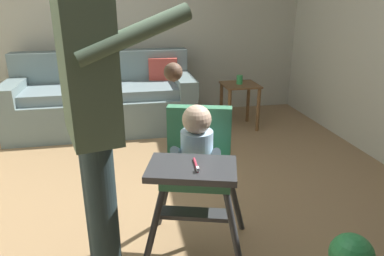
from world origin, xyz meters
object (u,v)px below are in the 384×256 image
(high_chair, at_px, (198,157))
(toy_ball, at_px, (352,255))
(adult_standing, at_px, (94,119))
(couch, at_px, (105,100))
(sippy_cup, at_px, (240,80))
(side_table, at_px, (240,96))

(high_chair, xyz_separation_m, toy_ball, (0.80, -0.31, -0.52))
(toy_ball, bearing_deg, adult_standing, 171.64)
(couch, relative_size, high_chair, 2.19)
(couch, distance_m, sippy_cup, 1.58)
(toy_ball, bearing_deg, couch, 117.31)
(sippy_cup, bearing_deg, side_table, -0.00)
(high_chair, bearing_deg, couch, -149.59)
(couch, bearing_deg, toy_ball, 27.31)
(couch, xyz_separation_m, toy_ball, (1.40, -2.70, -0.21))
(couch, bearing_deg, side_table, 79.08)
(sippy_cup, bearing_deg, couch, 169.01)
(toy_ball, xyz_separation_m, sippy_cup, (0.13, 2.41, 0.45))
(couch, height_order, toy_ball, couch)
(toy_ball, distance_m, side_table, 2.42)
(side_table, bearing_deg, sippy_cup, 180.00)
(high_chair, height_order, side_table, high_chair)
(high_chair, xyz_separation_m, sippy_cup, (0.93, 2.10, -0.07))
(adult_standing, distance_m, side_table, 2.70)
(side_table, bearing_deg, toy_ball, -93.44)
(adult_standing, height_order, side_table, adult_standing)
(adult_standing, height_order, toy_ball, adult_standing)
(high_chair, bearing_deg, adult_standing, -60.51)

